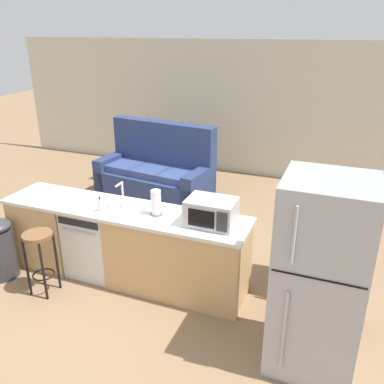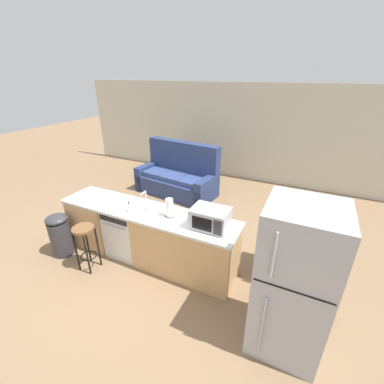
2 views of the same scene
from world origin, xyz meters
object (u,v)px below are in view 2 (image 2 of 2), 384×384
(dishwasher, at_px, (128,231))
(soap_bottle, at_px, (129,208))
(kettle, at_px, (292,215))
(trash_bin, at_px, (60,234))
(paper_towel_roll, at_px, (170,208))
(bar_stool, at_px, (85,239))
(couch, at_px, (179,178))
(refrigerator, at_px, (293,282))
(stove_range, at_px, (297,254))
(microwave, at_px, (210,218))

(dishwasher, relative_size, soap_bottle, 4.77)
(kettle, relative_size, trash_bin, 0.28)
(paper_towel_roll, distance_m, bar_stool, 1.38)
(dishwasher, xyz_separation_m, kettle, (2.43, 0.68, 0.56))
(couch, bearing_deg, refrigerator, -45.61)
(paper_towel_roll, relative_size, couch, 0.13)
(dishwasher, bearing_deg, stove_range, 11.91)
(soap_bottle, height_order, couch, couch)
(refrigerator, height_order, bar_stool, refrigerator)
(paper_towel_roll, bearing_deg, stove_range, 16.93)
(microwave, bearing_deg, dishwasher, 179.95)
(refrigerator, xyz_separation_m, soap_bottle, (-2.39, 0.41, 0.10))
(refrigerator, bearing_deg, paper_towel_roll, 162.52)
(stove_range, distance_m, trash_bin, 3.74)
(soap_bottle, xyz_separation_m, couch, (-0.62, 2.66, -0.58))
(microwave, height_order, kettle, microwave)
(soap_bottle, xyz_separation_m, bar_stool, (-0.52, -0.46, -0.44))
(dishwasher, xyz_separation_m, paper_towel_roll, (0.83, 0.01, 0.62))
(microwave, bearing_deg, trash_bin, -167.86)
(paper_towel_roll, bearing_deg, trash_bin, -163.49)
(refrigerator, relative_size, microwave, 3.49)
(dishwasher, distance_m, stove_range, 2.66)
(kettle, height_order, bar_stool, kettle)
(stove_range, bearing_deg, bar_stool, -158.52)
(paper_towel_roll, distance_m, couch, 2.88)
(trash_bin, bearing_deg, kettle, 19.45)
(dishwasher, height_order, soap_bottle, soap_bottle)
(microwave, bearing_deg, kettle, 35.02)
(dishwasher, xyz_separation_m, refrigerator, (2.60, -0.55, 0.45))
(dishwasher, height_order, microwave, microwave)
(microwave, relative_size, trash_bin, 0.68)
(dishwasher, height_order, paper_towel_roll, paper_towel_roll)
(microwave, xyz_separation_m, kettle, (0.97, 0.68, -0.05))
(kettle, bearing_deg, microwave, -144.98)
(bar_stool, distance_m, couch, 3.13)
(refrigerator, distance_m, soap_bottle, 2.43)
(bar_stool, height_order, couch, couch)
(refrigerator, height_order, soap_bottle, refrigerator)
(kettle, bearing_deg, trash_bin, -160.55)
(trash_bin, xyz_separation_m, couch, (0.57, 3.05, 0.02))
(microwave, bearing_deg, paper_towel_roll, 179.10)
(kettle, height_order, trash_bin, kettle)
(stove_range, bearing_deg, soap_bottle, -163.91)
(stove_range, relative_size, paper_towel_roll, 3.19)
(bar_stool, bearing_deg, couch, 91.85)
(couch, bearing_deg, paper_towel_roll, -63.82)
(bar_stool, bearing_deg, microwave, 18.55)
(refrigerator, height_order, paper_towel_roll, refrigerator)
(dishwasher, height_order, couch, couch)
(trash_bin, bearing_deg, stove_range, 16.72)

